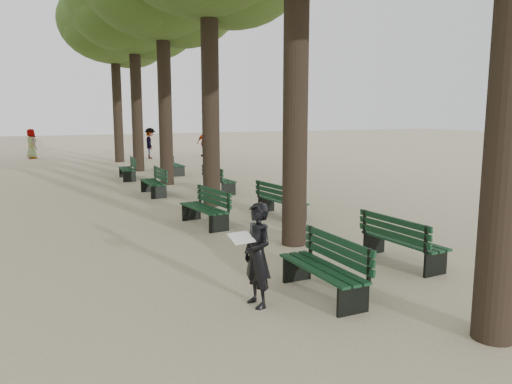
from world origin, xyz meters
name	(u,v)px	position (x,y,z in m)	size (l,w,h in m)	color
ground	(307,303)	(0.00, 0.00, 0.00)	(120.00, 120.00, 0.00)	#C4B494
tree_central_4	(133,5)	(1.50, 18.00, 7.65)	(6.00, 6.00, 9.95)	#33261C
tree_central_5	(114,23)	(1.50, 23.00, 7.65)	(6.00, 6.00, 9.95)	#33261C
bench_left_0	(322,279)	(0.37, 0.15, 0.27)	(0.57, 1.80, 0.92)	black
bench_left_1	(204,215)	(0.37, 5.50, 0.27)	(0.77, 1.85, 0.92)	black
bench_left_2	(153,187)	(0.37, 10.68, 0.27)	(0.60, 1.81, 0.92)	black
bench_left_3	(127,173)	(0.37, 15.11, 0.27)	(0.72, 1.84, 0.92)	black
bench_right_0	(403,250)	(2.63, 0.91, 0.27)	(0.66, 1.83, 0.92)	black
bench_right_1	(282,207)	(2.63, 5.65, 0.27)	(0.73, 1.84, 0.92)	black
bench_right_2	(219,185)	(2.63, 10.29, 0.27)	(0.67, 1.83, 0.92)	black
bench_right_3	(174,169)	(2.63, 15.94, 0.27)	(0.58, 1.80, 0.92)	black
man_with_map	(257,255)	(-0.70, 0.24, 0.77)	(0.62, 0.64, 1.53)	black
pedestrian_c	(205,143)	(7.10, 24.26, 0.89)	(1.04, 0.35, 1.77)	#262628
pedestrian_d	(31,144)	(-2.96, 27.35, 0.90)	(0.88, 0.36, 1.81)	#262628
pedestrian_b	(150,143)	(3.60, 24.26, 0.94)	(1.21, 0.37, 1.87)	#262628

